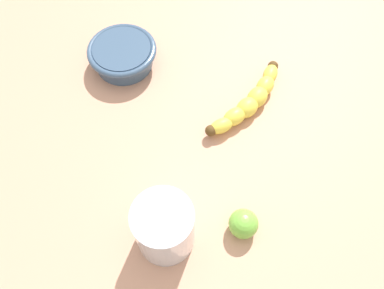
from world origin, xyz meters
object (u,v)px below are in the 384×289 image
banana (250,101)px  lime_fruit (243,224)px  ceramic_bowl (123,54)px  smoothie_glass (164,228)px

banana → lime_fruit: lime_fruit is taller
ceramic_bowl → lime_fruit: size_ratio=2.87×
ceramic_bowl → smoothie_glass: bearing=-12.5°
smoothie_glass → ceramic_bowl: bearing=167.5°
banana → ceramic_bowl: bearing=108.6°
banana → ceramic_bowl: (-19.65, -16.22, 0.95)cm
banana → ceramic_bowl: ceramic_bowl is taller
smoothie_glass → ceramic_bowl: 35.65cm
banana → lime_fruit: (19.11, -12.85, 0.57)cm
banana → lime_fruit: 23.03cm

